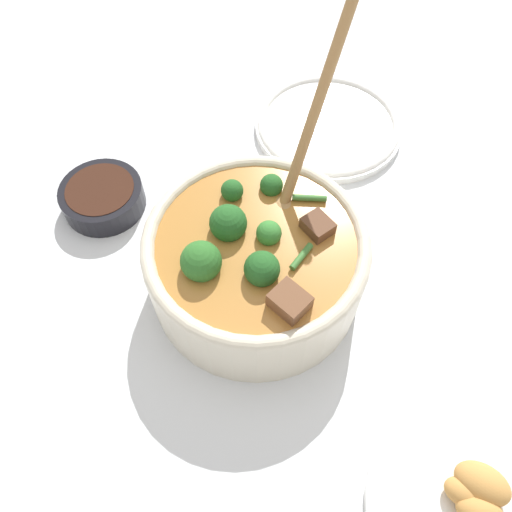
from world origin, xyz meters
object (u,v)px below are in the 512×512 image
at_px(stew_bowl, 256,259).
at_px(condiment_bowl, 102,196).
at_px(food_plate, 474,509).
at_px(empty_plate, 328,125).

relative_size(stew_bowl, condiment_bowl, 2.64).
height_order(condiment_bowl, food_plate, food_plate).
bearing_deg(empty_plate, stew_bowl, -45.05).
bearing_deg(stew_bowl, empty_plate, 134.95).
relative_size(stew_bowl, food_plate, 1.42).
height_order(stew_bowl, condiment_bowl, stew_bowl).
height_order(empty_plate, food_plate, food_plate).
relative_size(condiment_bowl, empty_plate, 0.50).
bearing_deg(condiment_bowl, empty_plate, 92.02).
distance_m(stew_bowl, condiment_bowl, 0.24).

